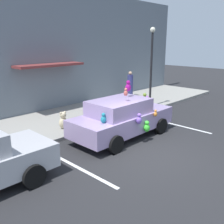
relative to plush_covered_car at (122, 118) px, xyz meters
The scene contains 9 objects.
ground_plane 2.00m from the plush_covered_car, 114.28° to the right, with size 60.00×60.00×0.00m, color #262628.
sidewalk 3.49m from the plush_covered_car, 102.76° to the left, with size 24.00×4.00×0.15m, color gray.
storefront_building 6.02m from the plush_covered_car, 97.77° to the left, with size 24.00×1.25×6.40m.
parking_stripe_front 3.02m from the plush_covered_car, 13.29° to the right, with size 0.12×3.60×0.01m, color silver.
parking_stripe_rear 3.07m from the plush_covered_car, 166.92° to the right, with size 0.12×3.60×0.01m, color silver.
plush_covered_car is the anchor object (origin of this frame).
teddy_bear_on_sidewalk 2.53m from the plush_covered_car, 120.83° to the left, with size 0.39×0.32×0.74m.
street_lamp_post 5.14m from the plush_covered_car, 22.59° to the left, with size 0.28×0.28×4.28m.
pedestrian_walking_past 7.18m from the plush_covered_car, 37.67° to the left, with size 0.38×0.38×1.66m.
Camera 1 is at (-6.46, -4.75, 3.70)m, focal length 40.95 mm.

